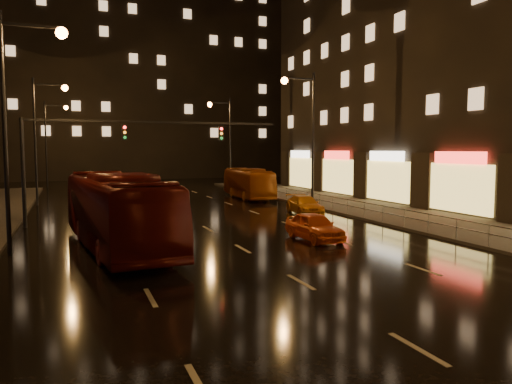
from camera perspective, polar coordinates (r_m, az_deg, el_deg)
ground at (r=31.96m, az=-7.41°, el=-3.13°), size 140.00×140.00×0.00m
sidewalk_right at (r=33.37m, az=17.96°, el=-2.86°), size 7.00×70.00×0.15m
building_right at (r=46.50m, az=27.13°, el=17.50°), size 18.00×50.00×30.00m
building_distant at (r=84.67m, az=-13.12°, el=13.99°), size 44.00×16.00×36.00m
traffic_signal at (r=30.90m, az=-16.72°, el=5.24°), size 15.31×0.32×6.20m
railing_right at (r=33.85m, az=10.44°, el=-1.20°), size 0.05×56.00×1.00m
bus_red at (r=23.22m, az=-15.58°, el=-2.07°), size 4.19×12.44×3.40m
bus_curb at (r=45.38m, az=-0.92°, el=1.01°), size 2.98×9.94×2.73m
taxi_near at (r=24.64m, az=6.69°, el=-3.93°), size 1.72×4.02×1.35m
taxi_far at (r=34.60m, az=5.58°, el=-1.47°), size 2.23×4.42×1.23m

